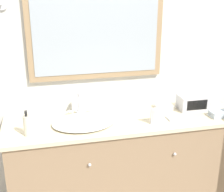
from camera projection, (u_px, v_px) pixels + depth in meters
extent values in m
cube|color=silver|center=(115.00, 59.00, 2.61)|extent=(8.00, 0.06, 2.55)
cube|color=#997A56|center=(96.00, 25.00, 2.43)|extent=(1.08, 0.04, 0.86)
cube|color=#9EA8B2|center=(97.00, 25.00, 2.41)|extent=(0.99, 0.01, 0.77)
cylinder|color=silver|center=(1.00, 4.00, 2.23)|extent=(0.09, 0.01, 0.09)
cylinder|color=silver|center=(1.00, 4.00, 2.19)|extent=(0.02, 0.10, 0.02)
cube|color=#937556|center=(124.00, 167.00, 2.62)|extent=(1.82, 0.51, 0.83)
cube|color=beige|center=(124.00, 120.00, 2.48)|extent=(1.88, 0.54, 0.03)
sphere|color=silver|center=(90.00, 165.00, 2.23)|extent=(0.02, 0.02, 0.02)
sphere|color=silver|center=(175.00, 154.00, 2.37)|extent=(0.02, 0.02, 0.02)
ellipsoid|color=white|center=(83.00, 122.00, 2.37)|extent=(0.47, 0.36, 0.03)
cylinder|color=silver|center=(79.00, 112.00, 2.56)|extent=(0.06, 0.06, 0.03)
cylinder|color=silver|center=(79.00, 102.00, 2.53)|extent=(0.02, 0.02, 0.15)
cylinder|color=silver|center=(79.00, 95.00, 2.47)|extent=(0.02, 0.07, 0.02)
cylinder|color=white|center=(70.00, 112.00, 2.53)|extent=(0.06, 0.02, 0.02)
cylinder|color=white|center=(88.00, 110.00, 2.57)|extent=(0.06, 0.02, 0.02)
cylinder|color=beige|center=(27.00, 126.00, 2.18)|extent=(0.05, 0.05, 0.15)
cylinder|color=black|center=(26.00, 114.00, 2.15)|extent=(0.02, 0.02, 0.04)
cube|color=black|center=(26.00, 112.00, 2.13)|extent=(0.02, 0.03, 0.01)
cube|color=#BCBCC1|center=(193.00, 102.00, 2.65)|extent=(0.25, 0.15, 0.13)
cube|color=black|center=(197.00, 105.00, 2.58)|extent=(0.18, 0.01, 0.09)
cube|color=#B2B2B7|center=(158.00, 116.00, 2.37)|extent=(0.11, 0.01, 0.13)
cube|color=beige|center=(158.00, 116.00, 2.36)|extent=(0.08, 0.00, 0.09)
cube|color=#A8B7C6|center=(220.00, 114.00, 2.51)|extent=(0.16, 0.11, 0.04)
cube|color=white|center=(164.00, 106.00, 2.68)|extent=(0.15, 0.13, 0.04)
cube|color=silver|center=(178.00, 118.00, 2.48)|extent=(0.18, 0.10, 0.01)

